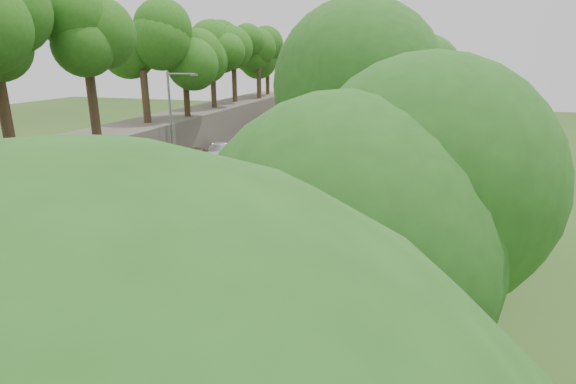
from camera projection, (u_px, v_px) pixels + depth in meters
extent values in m
plane|color=#33511E|center=(224.00, 272.00, 19.81)|extent=(140.00, 140.00, 0.00)
cube|color=black|center=(242.00, 177.00, 35.03)|extent=(11.20, 66.00, 0.04)
cube|color=gray|center=(343.00, 186.00, 32.81)|extent=(4.20, 66.00, 0.05)
cube|color=#BECE35|center=(312.00, 180.00, 33.37)|extent=(0.42, 66.00, 0.60)
cube|color=#595147|center=(149.00, 147.00, 36.71)|extent=(5.00, 66.00, 4.00)
cube|color=slate|center=(372.00, 175.00, 31.94)|extent=(0.04, 66.00, 2.00)
cylinder|color=gray|center=(171.00, 125.00, 34.43)|extent=(0.18, 0.18, 8.00)
cylinder|color=gray|center=(181.00, 74.00, 32.99)|extent=(2.30, 0.13, 0.13)
cube|color=gray|center=(194.00, 75.00, 32.71)|extent=(0.50, 0.22, 0.14)
cylinder|color=gray|center=(214.00, 273.00, 16.30)|extent=(0.09, 0.09, 3.10)
cube|color=white|center=(213.00, 248.00, 15.98)|extent=(0.62, 0.04, 0.62)
cube|color=white|center=(214.00, 265.00, 16.19)|extent=(0.56, 0.04, 0.50)
cylinder|color=orange|center=(361.00, 177.00, 33.25)|extent=(0.55, 0.55, 0.91)
cube|color=gray|center=(311.00, 244.00, 21.52)|extent=(1.42, 1.16, 0.86)
imported|color=white|center=(17.00, 241.00, 21.32)|extent=(1.51, 4.20, 1.38)
imported|color=#510A0C|center=(143.00, 191.00, 28.74)|extent=(2.83, 5.81, 1.59)
imported|color=black|center=(109.00, 206.00, 25.71)|extent=(2.56, 5.77, 1.65)
imported|color=gray|center=(193.00, 158.00, 37.87)|extent=(2.13, 4.92, 1.65)
imported|color=silver|center=(221.00, 153.00, 39.86)|extent=(2.10, 5.07, 1.63)
imported|color=black|center=(265.00, 133.00, 50.56)|extent=(2.68, 5.06, 1.36)
imported|color=maroon|center=(280.00, 126.00, 54.94)|extent=(2.43, 5.59, 1.60)
imported|color=white|center=(279.00, 124.00, 56.78)|extent=(1.97, 4.38, 1.46)
imported|color=#C6CD00|center=(304.00, 201.00, 26.57)|extent=(0.78, 0.93, 1.63)
imported|color=silver|center=(287.00, 222.00, 23.48)|extent=(0.41, 0.59, 1.55)
imported|color=black|center=(304.00, 188.00, 29.19)|extent=(0.85, 0.96, 1.63)
imported|color=olive|center=(287.00, 219.00, 23.48)|extent=(1.06, 1.35, 1.83)
imported|color=black|center=(371.00, 166.00, 34.95)|extent=(1.05, 0.76, 1.66)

